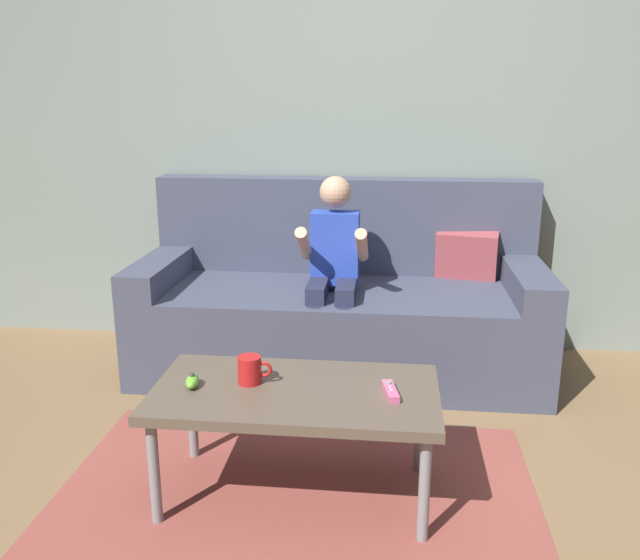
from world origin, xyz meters
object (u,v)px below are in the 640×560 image
(game_remote_pink_near_edge, at_px, (390,391))
(coffee_table, at_px, (295,399))
(couch, at_px, (341,307))
(coffee_mug, at_px, (250,370))
(nunchuk_lime, at_px, (192,381))
(person_seated_on_couch, at_px, (333,268))

(game_remote_pink_near_edge, bearing_deg, coffee_table, 178.11)
(couch, distance_m, game_remote_pink_near_edge, 1.21)
(couch, xyz_separation_m, game_remote_pink_near_edge, (0.25, -1.18, 0.10))
(couch, bearing_deg, coffee_mug, -100.94)
(game_remote_pink_near_edge, bearing_deg, nunchuk_lime, -178.80)
(nunchuk_lime, relative_size, coffee_mug, 0.81)
(couch, height_order, coffee_mug, couch)
(couch, distance_m, nunchuk_lime, 1.26)
(coffee_table, distance_m, coffee_mug, 0.18)
(person_seated_on_couch, height_order, coffee_table, person_seated_on_couch)
(couch, relative_size, coffee_mug, 16.74)
(couch, xyz_separation_m, person_seated_on_couch, (-0.02, -0.19, 0.25))
(nunchuk_lime, bearing_deg, person_seated_on_couch, 69.05)
(nunchuk_lime, bearing_deg, coffee_table, 4.02)
(couch, xyz_separation_m, coffee_table, (-0.06, -1.16, 0.05))
(couch, height_order, coffee_table, couch)
(person_seated_on_couch, xyz_separation_m, coffee_table, (-0.04, -0.98, -0.20))
(person_seated_on_couch, height_order, nunchuk_lime, person_seated_on_couch)
(couch, xyz_separation_m, coffee_mug, (-0.22, -1.13, 0.13))
(coffee_mug, bearing_deg, coffee_table, -10.80)
(couch, distance_m, person_seated_on_couch, 0.31)
(coffee_table, relative_size, nunchuk_lime, 10.02)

